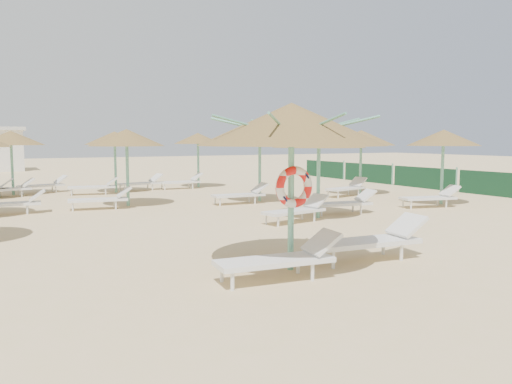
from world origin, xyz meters
name	(u,v)px	position (x,y,z in m)	size (l,w,h in m)	color
ground	(279,275)	(0.00, 0.00, 0.00)	(120.00, 120.00, 0.00)	#D5B382
main_palapa	(292,125)	(0.39, 0.25, 2.56)	(3.29, 3.29, 2.95)	#66B195
lounger_main_a	(282,258)	(-0.09, -0.25, 0.37)	(2.16, 0.84, 0.77)	white
lounger_main_b	(373,239)	(2.18, 0.12, 0.40)	(2.35, 0.90, 0.83)	white
palapa_field	(170,140)	(1.57, 10.43, 2.30)	(18.64, 13.83, 2.72)	#66B195
windbreak_fence	(424,178)	(14.00, 9.96, 0.50)	(0.08, 19.84, 1.10)	#1B522B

